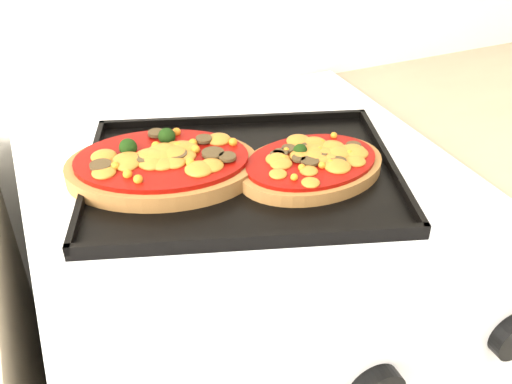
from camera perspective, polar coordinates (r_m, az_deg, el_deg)
name	(u,v)px	position (r m, az deg, el deg)	size (l,w,h in m)	color
control_panel	(370,374)	(0.62, 11.31, -17.41)	(0.60, 0.02, 0.09)	silver
baking_tray	(242,172)	(0.78, -1.46, 2.01)	(0.42, 0.31, 0.02)	black
pizza_left	(162,164)	(0.78, -9.38, 2.82)	(0.26, 0.18, 0.04)	brown
pizza_right	(311,164)	(0.77, 5.52, 2.76)	(0.21, 0.15, 0.03)	brown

